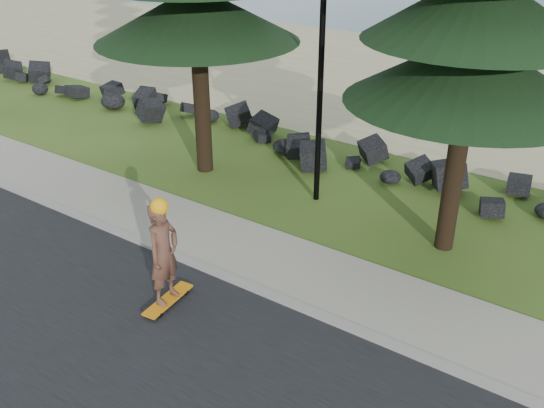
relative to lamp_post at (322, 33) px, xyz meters
The scene contains 8 objects.
ground 5.23m from the lamp_post, 90.00° to the right, with size 160.00×160.00×0.00m, color #365119.
road 8.74m from the lamp_post, 90.00° to the right, with size 160.00×7.00×0.02m, color black.
kerb 5.79m from the lamp_post, 90.00° to the right, with size 160.00×0.20×0.10m, color gray.
sidewalk 5.08m from the lamp_post, 90.00° to the right, with size 160.00×2.00×0.08m, color #9E9A84.
beach_sand 12.03m from the lamp_post, 90.00° to the left, with size 160.00×15.00×0.01m, color tan.
seawall_boulders 4.78m from the lamp_post, 90.00° to the left, with size 60.00×2.40×1.10m, color black, non-canonical shape.
lamp_post is the anchor object (origin of this frame).
skateboarder 6.18m from the lamp_post, 90.14° to the right, with size 0.55×1.22×2.23m.
Camera 1 is at (6.89, -8.72, 6.96)m, focal length 40.00 mm.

